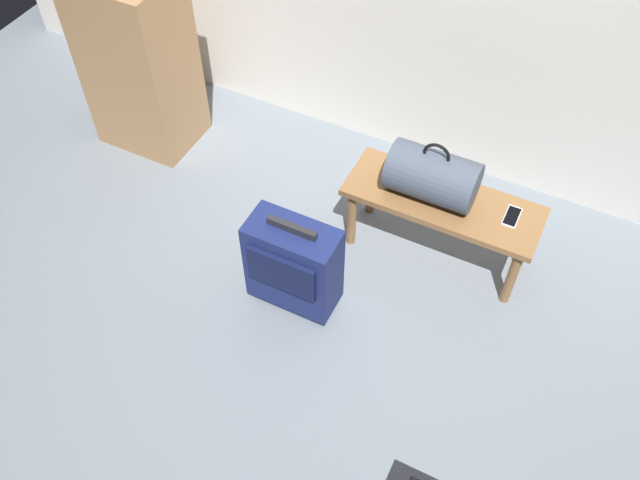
{
  "coord_description": "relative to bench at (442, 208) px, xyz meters",
  "views": [
    {
      "loc": [
        0.83,
        -1.53,
        2.94
      ],
      "look_at": [
        -0.16,
        0.45,
        0.25
      ],
      "focal_mm": 38.35,
      "sensor_mm": 36.0,
      "label": 1
    }
  ],
  "objects": [
    {
      "name": "ground_plane",
      "position": [
        -0.34,
        -0.84,
        -0.36
      ],
      "size": [
        6.6,
        6.6,
        0.0
      ],
      "primitive_type": "plane",
      "color": "slate"
    },
    {
      "name": "bench",
      "position": [
        0.0,
        0.0,
        0.0
      ],
      "size": [
        1.0,
        0.36,
        0.43
      ],
      "color": "olive",
      "rests_on": "ground"
    },
    {
      "name": "duffel_bag_slate",
      "position": [
        -0.08,
        -0.0,
        0.2
      ],
      "size": [
        0.44,
        0.26,
        0.34
      ],
      "color": "#475160",
      "rests_on": "bench"
    },
    {
      "name": "cell_phone",
      "position": [
        0.34,
        0.03,
        0.07
      ],
      "size": [
        0.07,
        0.14,
        0.01
      ],
      "color": "silver",
      "rests_on": "bench"
    },
    {
      "name": "suitcase_upright_navy",
      "position": [
        -0.53,
        -0.62,
        -0.06
      ],
      "size": [
        0.45,
        0.24,
        0.59
      ],
      "color": "navy",
      "rests_on": "ground"
    },
    {
      "name": "side_cabinet",
      "position": [
        -1.93,
        0.13,
        0.19
      ],
      "size": [
        0.56,
        0.44,
        1.1
      ],
      "color": "#A87A4C",
      "rests_on": "ground"
    }
  ]
}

